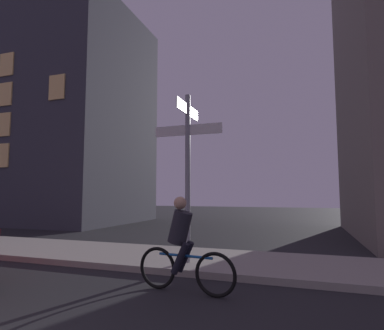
% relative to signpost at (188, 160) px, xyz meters
% --- Properties ---
extents(sidewalk_kerb, '(40.00, 2.64, 0.14)m').
position_rel_signpost_xyz_m(sidewalk_kerb, '(-1.02, 0.58, -2.35)').
color(sidewalk_kerb, gray).
rests_on(sidewalk_kerb, ground_plane).
extents(signpost, '(1.64, 1.39, 3.83)m').
position_rel_signpost_xyz_m(signpost, '(0.00, 0.00, 0.00)').
color(signpost, gray).
rests_on(signpost, sidewalk_kerb).
extents(cyclist, '(1.81, 0.37, 1.61)m').
position_rel_signpost_xyz_m(cyclist, '(0.51, -1.67, -1.67)').
color(cyclist, black).
rests_on(cyclist, ground_plane).
extents(building_left_block, '(13.08, 7.57, 12.40)m').
position_rel_signpost_xyz_m(building_left_block, '(-13.29, 8.67, 3.78)').
color(building_left_block, '#383842').
rests_on(building_left_block, ground_plane).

